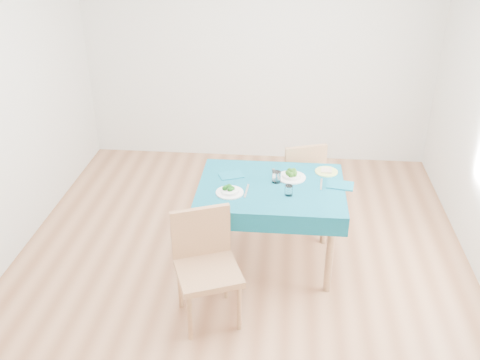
# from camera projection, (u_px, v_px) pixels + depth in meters

# --- Properties ---
(room_shell) EXTENTS (4.02, 4.52, 2.73)m
(room_shell) POSITION_uv_depth(u_px,v_px,m) (240.00, 122.00, 4.01)
(room_shell) COLOR brown
(room_shell) RESTS_ON ground
(table) EXTENTS (1.18, 0.89, 0.76)m
(table) POSITION_uv_depth(u_px,v_px,m) (270.00, 225.00, 4.52)
(table) COLOR #094C62
(table) RESTS_ON ground
(chair_near) EXTENTS (0.59, 0.62, 1.11)m
(chair_near) POSITION_uv_depth(u_px,v_px,m) (207.00, 258.00, 3.82)
(chair_near) COLOR #986C47
(chair_near) RESTS_ON ground
(chair_far) EXTENTS (0.51, 0.53, 0.98)m
(chair_far) POSITION_uv_depth(u_px,v_px,m) (298.00, 173.00, 5.13)
(chair_far) COLOR #986C47
(chair_far) RESTS_ON ground
(bowl_near) EXTENTS (0.22, 0.22, 0.07)m
(bowl_near) POSITION_uv_depth(u_px,v_px,m) (230.00, 189.00, 4.22)
(bowl_near) COLOR white
(bowl_near) RESTS_ON table
(bowl_far) EXTENTS (0.24, 0.24, 0.07)m
(bowl_far) POSITION_uv_depth(u_px,v_px,m) (292.00, 174.00, 4.45)
(bowl_far) COLOR white
(bowl_far) RESTS_ON table
(fork_near) EXTENTS (0.06, 0.18, 0.00)m
(fork_near) POSITION_uv_depth(u_px,v_px,m) (225.00, 191.00, 4.27)
(fork_near) COLOR silver
(fork_near) RESTS_ON table
(knife_near) EXTENTS (0.03, 0.22, 0.00)m
(knife_near) POSITION_uv_depth(u_px,v_px,m) (247.00, 191.00, 4.27)
(knife_near) COLOR silver
(knife_near) RESTS_ON table
(fork_far) EXTENTS (0.04, 0.19, 0.00)m
(fork_far) POSITION_uv_depth(u_px,v_px,m) (274.00, 175.00, 4.51)
(fork_far) COLOR silver
(fork_far) RESTS_ON table
(knife_far) EXTENTS (0.03, 0.20, 0.00)m
(knife_far) POSITION_uv_depth(u_px,v_px,m) (321.00, 184.00, 4.37)
(knife_far) COLOR silver
(knife_far) RESTS_ON table
(napkin_near) EXTENTS (0.23, 0.20, 0.01)m
(napkin_near) POSITION_uv_depth(u_px,v_px,m) (231.00, 175.00, 4.50)
(napkin_near) COLOR #0C556C
(napkin_near) RESTS_ON table
(napkin_far) EXTENTS (0.24, 0.19, 0.01)m
(napkin_far) POSITION_uv_depth(u_px,v_px,m) (340.00, 185.00, 4.34)
(napkin_far) COLOR #0C556C
(napkin_far) RESTS_ON table
(tumbler_center) EXTENTS (0.07, 0.07, 0.09)m
(tumbler_center) POSITION_uv_depth(u_px,v_px,m) (276.00, 177.00, 4.38)
(tumbler_center) COLOR white
(tumbler_center) RESTS_ON table
(tumbler_side) EXTENTS (0.06, 0.06, 0.08)m
(tumbler_side) POSITION_uv_depth(u_px,v_px,m) (289.00, 190.00, 4.19)
(tumbler_side) COLOR white
(tumbler_side) RESTS_ON table
(side_plate) EXTENTS (0.20, 0.20, 0.01)m
(side_plate) POSITION_uv_depth(u_px,v_px,m) (326.00, 172.00, 4.56)
(side_plate) COLOR #CDE46F
(side_plate) RESTS_ON table
(bread_slice) EXTENTS (0.10, 0.10, 0.01)m
(bread_slice) POSITION_uv_depth(u_px,v_px,m) (326.00, 170.00, 4.55)
(bread_slice) COLOR beige
(bread_slice) RESTS_ON side_plate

